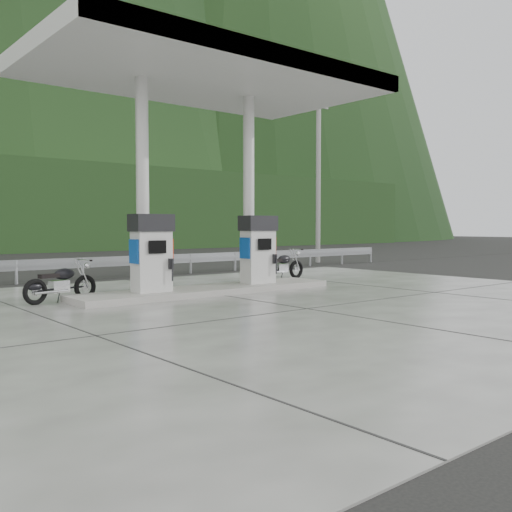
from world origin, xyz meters
TOP-DOWN VIEW (x-y plane):
  - ground at (0.00, 0.00)m, footprint 160.00×160.00m
  - forecourt_apron at (0.00, 0.00)m, footprint 18.00×14.00m
  - pump_island at (0.00, 2.50)m, footprint 7.00×1.40m
  - gas_pump_left at (-1.60, 2.50)m, footprint 0.95×0.55m
  - gas_pump_right at (1.60, 2.50)m, footprint 0.95×0.55m
  - canopy_column_left at (-1.60, 2.90)m, footprint 0.30×0.30m
  - canopy_column_right at (1.60, 2.90)m, footprint 0.30×0.30m
  - canopy_roof at (0.00, 2.50)m, footprint 8.50×5.00m
  - guardrail at (0.00, 8.00)m, footprint 26.00×0.16m
  - road at (0.00, 11.50)m, footprint 60.00×7.00m
  - utility_pole_b at (2.00, 9.50)m, footprint 0.22×0.22m
  - utility_pole_c at (11.00, 9.50)m, footprint 0.22×0.22m
  - motorcycle_left at (-3.46, 3.22)m, footprint 1.76×0.88m
  - motorcycle_right at (3.82, 4.00)m, footprint 1.79×0.67m

SIDE VIEW (x-z plane):
  - ground at x=0.00m, z-range 0.00..0.00m
  - road at x=0.00m, z-range 0.00..0.01m
  - forecourt_apron at x=0.00m, z-range 0.00..0.02m
  - pump_island at x=0.00m, z-range 0.02..0.17m
  - motorcycle_left at x=-3.46m, z-range 0.02..0.82m
  - motorcycle_right at x=3.82m, z-range 0.02..0.85m
  - guardrail at x=0.00m, z-range 0.00..1.42m
  - gas_pump_left at x=-1.60m, z-range 0.17..1.97m
  - gas_pump_right at x=1.60m, z-range 0.17..1.97m
  - canopy_column_left at x=-1.60m, z-range 0.17..5.17m
  - canopy_column_right at x=1.60m, z-range 0.17..5.17m
  - utility_pole_b at x=2.00m, z-range 0.00..8.00m
  - utility_pole_c at x=11.00m, z-range 0.00..8.00m
  - canopy_roof at x=0.00m, z-range 5.17..5.57m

